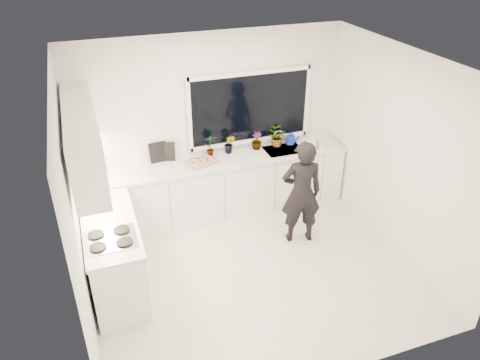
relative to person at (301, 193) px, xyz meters
name	(u,v)px	position (x,y,z in m)	size (l,w,h in m)	color
floor	(253,271)	(-0.86, -0.44, -0.77)	(4.00, 3.50, 0.02)	beige
wall_back	(211,125)	(-0.86, 1.32, 0.59)	(4.00, 0.02, 2.70)	white
wall_left	(73,213)	(-2.87, -0.44, 0.59)	(0.02, 3.50, 2.70)	white
wall_right	(400,155)	(1.15, -0.44, 0.59)	(0.02, 3.50, 2.70)	white
ceiling	(256,64)	(-0.86, -0.44, 1.95)	(4.00, 3.50, 0.02)	white
window	(250,108)	(-0.26, 1.29, 0.79)	(1.80, 0.02, 1.00)	black
base_cabinets_back	(219,188)	(-0.86, 1.01, -0.32)	(3.92, 0.58, 0.88)	white
base_cabinets_left	(114,255)	(-2.53, -0.09, -0.32)	(0.58, 1.60, 0.88)	white
countertop_back	(218,161)	(-0.86, 1.00, 0.14)	(3.94, 0.62, 0.04)	silver
countertop_left	(109,224)	(-2.53, -0.09, 0.14)	(0.62, 1.60, 0.04)	silver
upper_cabinets	(83,139)	(-2.65, 0.26, 1.09)	(0.34, 2.10, 0.70)	white
sink	(283,152)	(0.19, 1.01, 0.11)	(0.58, 0.42, 0.14)	silver
faucet	(279,138)	(0.19, 1.21, 0.27)	(0.03, 0.03, 0.22)	silver
stovetop	(110,239)	(-2.55, -0.44, 0.17)	(0.56, 0.48, 0.03)	black
person	(301,193)	(0.00, 0.00, 0.00)	(0.55, 0.36, 1.52)	black
pizza_tray	(201,163)	(-1.13, 0.98, 0.17)	(0.46, 0.34, 0.03)	silver
pizza	(201,162)	(-1.13, 0.98, 0.19)	(0.42, 0.30, 0.01)	red
watering_can	(290,140)	(0.37, 1.17, 0.22)	(0.14, 0.14, 0.13)	#1530C9
paper_towel_roll	(99,167)	(-2.52, 1.11, 0.29)	(0.11, 0.11, 0.26)	white
knife_block	(94,168)	(-2.59, 1.15, 0.27)	(0.13, 0.10, 0.22)	#A0794A
utensil_crock	(89,200)	(-2.71, 0.36, 0.24)	(0.13, 0.13, 0.16)	#B5B4B9
picture_frame_large	(167,151)	(-1.55, 1.25, 0.30)	(0.22, 0.02, 0.28)	black
picture_frame_small	(158,152)	(-1.69, 1.25, 0.31)	(0.25, 0.02, 0.30)	black
herb_plants	(253,140)	(-0.25, 1.17, 0.31)	(1.32, 0.36, 0.34)	#26662D
soap_bottles	(316,141)	(0.64, 0.86, 0.29)	(0.27, 0.16, 0.28)	#D8BF66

